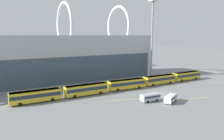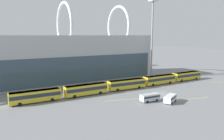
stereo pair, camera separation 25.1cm
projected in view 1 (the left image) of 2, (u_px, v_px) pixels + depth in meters
ground_plane at (161, 93)px, 68.50m from camera, size 440.00×440.00×0.00m
airliner_at_gate_near at (22, 66)px, 94.37m from camera, size 39.56×38.18×13.26m
airliner_at_gate_far at (119, 58)px, 122.19m from camera, size 35.89×39.54×14.30m
shuttle_bus_0 at (36, 96)px, 58.83m from camera, size 13.44×2.90×3.32m
shuttle_bus_1 at (86, 89)px, 66.01m from camera, size 13.40×2.75×3.32m
shuttle_bus_2 at (127, 84)px, 73.33m from camera, size 13.53×3.41×3.32m
shuttle_bus_3 at (160, 79)px, 80.78m from camera, size 13.40×2.75×3.32m
shuttle_bus_4 at (187, 75)px, 88.30m from camera, size 13.40×2.75×3.32m
service_van_foreground at (150, 97)px, 60.07m from camera, size 5.65×2.36×2.08m
service_van_crossing at (170, 98)px, 59.01m from camera, size 5.40×4.05×2.03m
floodlight_mast at (152, 30)px, 90.34m from camera, size 2.78×2.78×32.33m
lane_stripe_0 at (124, 100)px, 61.64m from camera, size 10.91×3.15×0.01m
lane_stripe_1 at (217, 82)px, 84.83m from camera, size 6.68×2.52×0.01m
lane_stripe_2 at (152, 84)px, 80.78m from camera, size 11.26×3.58×0.01m
lane_stripe_4 at (192, 99)px, 62.69m from camera, size 11.15×2.94×0.01m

